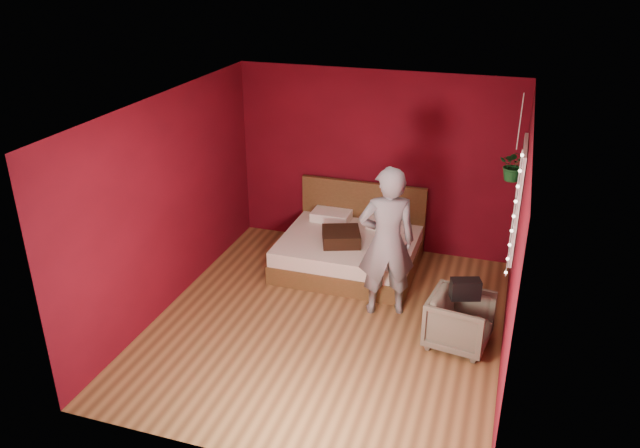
% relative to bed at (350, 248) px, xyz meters
% --- Properties ---
extents(floor, '(4.50, 4.50, 0.00)m').
position_rel_bed_xyz_m(floor, '(0.14, -1.51, -0.26)').
color(floor, olive).
rests_on(floor, ground).
extents(room_walls, '(4.04, 4.54, 2.62)m').
position_rel_bed_xyz_m(room_walls, '(0.14, -1.51, 1.42)').
color(room_walls, maroon).
rests_on(room_walls, ground).
extents(window, '(0.05, 0.97, 1.27)m').
position_rel_bed_xyz_m(window, '(2.10, -0.61, 1.24)').
color(window, white).
rests_on(window, room_walls).
extents(fairy_lights, '(0.04, 0.04, 1.45)m').
position_rel_bed_xyz_m(fairy_lights, '(2.08, -1.13, 1.24)').
color(fairy_lights, silver).
rests_on(fairy_lights, room_walls).
extents(bed, '(1.84, 1.56, 1.01)m').
position_rel_bed_xyz_m(bed, '(0.00, 0.00, 0.00)').
color(bed, brown).
rests_on(bed, ground).
extents(person, '(0.79, 0.65, 1.87)m').
position_rel_bed_xyz_m(person, '(0.71, -1.01, 0.67)').
color(person, slate).
rests_on(person, ground).
extents(armchair, '(0.77, 0.75, 0.62)m').
position_rel_bed_xyz_m(armchair, '(1.66, -1.45, 0.04)').
color(armchair, '#5F5C4B').
rests_on(armchair, ground).
extents(handbag, '(0.35, 0.25, 0.23)m').
position_rel_bed_xyz_m(handbag, '(1.68, -1.47, 0.47)').
color(handbag, black).
rests_on(handbag, armchair).
extents(throw_pillow, '(0.63, 0.63, 0.18)m').
position_rel_bed_xyz_m(throw_pillow, '(-0.06, -0.25, 0.28)').
color(throw_pillow, black).
rests_on(throw_pillow, bed).
extents(hanging_plant, '(0.36, 0.32, 1.05)m').
position_rel_bed_xyz_m(hanging_plant, '(2.02, -0.16, 1.49)').
color(hanging_plant, silver).
rests_on(hanging_plant, room_walls).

